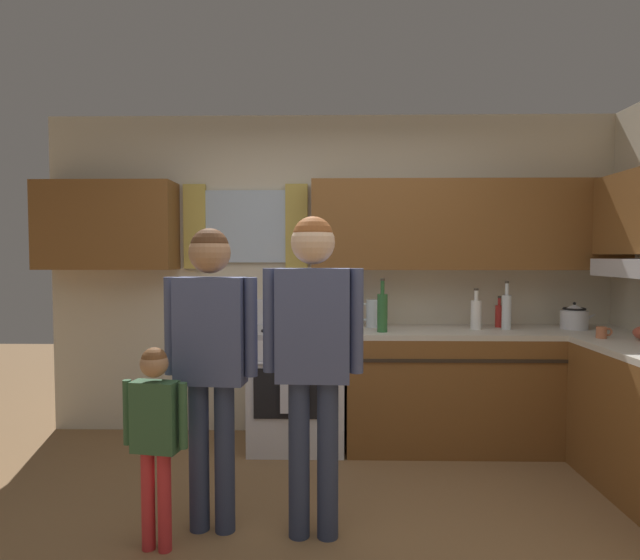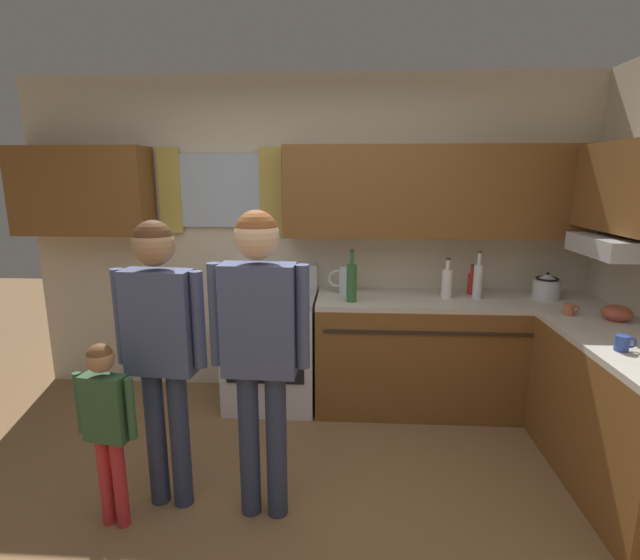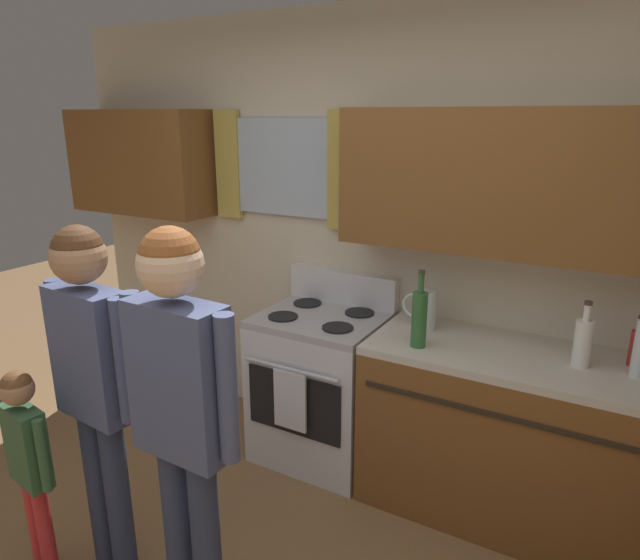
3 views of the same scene
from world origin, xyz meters
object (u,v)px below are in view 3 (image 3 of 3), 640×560
bottle_wine_green (419,318)px  adult_in_plaid (181,396)px  bottle_milk_white (583,342)px  small_child (28,453)px  water_pitcher (425,309)px  stove_oven (322,383)px  bottle_sauce_red (637,347)px  adult_holding_child (93,367)px

bottle_wine_green → adult_in_plaid: bearing=-112.0°
bottle_milk_white → small_child: size_ratio=0.31×
water_pitcher → small_child: water_pitcher is taller
water_pitcher → small_child: size_ratio=0.22×
stove_oven → bottle_sauce_red: bearing=4.4°
bottle_wine_green → bottle_sauce_red: bottle_wine_green is taller
stove_oven → adult_in_plaid: 1.45m
water_pitcher → small_child: 1.99m
stove_oven → bottle_sauce_red: (1.58, 0.12, 0.53)m
bottle_milk_white → adult_holding_child: size_ratio=0.20×
adult_in_plaid → small_child: bearing=-169.9°
bottle_sauce_red → adult_holding_child: 2.40m
bottle_wine_green → bottle_milk_white: bearing=11.7°
bottle_wine_green → small_child: (-1.24, -1.30, -0.42)m
bottle_sauce_red → small_child: bearing=-144.2°
adult_in_plaid → small_child: (-0.77, -0.14, -0.41)m
bottle_milk_white → water_pitcher: 0.79m
adult_holding_child → adult_in_plaid: bearing=-5.7°
water_pitcher → adult_holding_child: adult_holding_child is taller
bottle_milk_white → adult_in_plaid: 1.78m
stove_oven → small_child: bearing=-112.7°
small_child → water_pitcher: bearing=52.5°
small_child → bottle_milk_white: bearing=36.4°
adult_holding_child → stove_oven: bearing=73.5°
bottle_wine_green → water_pitcher: 0.26m
stove_oven → small_child: size_ratio=1.08×
bottle_milk_white → bottle_sauce_red: bearing=29.8°
stove_oven → adult_in_plaid: (0.16, -1.32, 0.58)m
bottle_sauce_red → stove_oven: bearing=-175.6°
stove_oven → water_pitcher: (0.58, 0.09, 0.54)m
adult_in_plaid → water_pitcher: bearing=73.5°
stove_oven → bottle_milk_white: bearing=-0.1°
adult_holding_child → small_child: (-0.23, -0.19, -0.37)m
water_pitcher → bottle_wine_green: bearing=-77.9°
bottle_sauce_red → water_pitcher: bottle_sauce_red is taller
small_child → adult_holding_child: bearing=39.2°
stove_oven → water_pitcher: bearing=9.1°
adult_in_plaid → small_child: size_ratio=1.64×
bottle_sauce_red → bottle_milk_white: bearing=-150.2°
water_pitcher → stove_oven: bearing=-170.9°
stove_oven → water_pitcher: 0.80m
bottle_wine_green → adult_in_plaid: (-0.47, -1.17, -0.01)m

